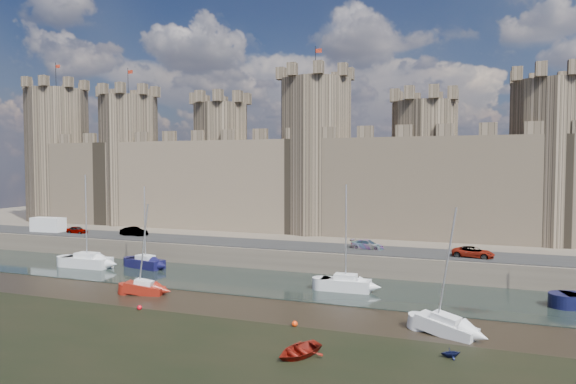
# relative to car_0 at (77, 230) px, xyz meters

# --- Properties ---
(ground) EXTENTS (160.00, 160.00, 0.00)m
(ground) POSITION_rel_car_0_xyz_m (30.51, -33.65, -3.06)
(ground) COLOR black
(ground) RESTS_ON ground
(water_channel) EXTENTS (160.00, 12.00, 0.08)m
(water_channel) POSITION_rel_car_0_xyz_m (30.51, -9.65, -3.02)
(water_channel) COLOR black
(water_channel) RESTS_ON ground
(quay) EXTENTS (160.00, 60.00, 2.50)m
(quay) POSITION_rel_car_0_xyz_m (30.51, 26.35, -1.81)
(quay) COLOR #4C443A
(quay) RESTS_ON ground
(road) EXTENTS (160.00, 7.00, 0.10)m
(road) POSITION_rel_car_0_xyz_m (30.51, 0.35, -0.51)
(road) COLOR black
(road) RESTS_ON quay
(castle) EXTENTS (108.50, 11.00, 29.00)m
(castle) POSITION_rel_car_0_xyz_m (29.87, 14.35, 8.62)
(castle) COLOR #42382B
(castle) RESTS_ON quay
(car_0) EXTENTS (3.30, 1.39, 1.11)m
(car_0) POSITION_rel_car_0_xyz_m (0.00, 0.00, 0.00)
(car_0) COLOR gray
(car_0) RESTS_ON quay
(car_1) EXTENTS (4.03, 1.45, 1.32)m
(car_1) POSITION_rel_car_0_xyz_m (9.56, 0.77, 0.10)
(car_1) COLOR gray
(car_1) RESTS_ON quay
(car_2) EXTENTS (4.18, 2.08, 1.17)m
(car_2) POSITION_rel_car_0_xyz_m (43.33, 0.97, 0.03)
(car_2) COLOR gray
(car_2) RESTS_ON quay
(car_3) EXTENTS (4.66, 2.60, 1.23)m
(car_3) POSITION_rel_car_0_xyz_m (55.39, -0.67, 0.06)
(car_3) COLOR gray
(car_3) RESTS_ON quay
(van) EXTENTS (5.21, 2.34, 2.22)m
(van) POSITION_rel_car_0_xyz_m (-5.40, -0.15, 0.55)
(van) COLOR silver
(van) RESTS_ON quay
(sailboat_0) EXTENTS (6.18, 2.58, 11.41)m
(sailboat_0) POSITION_rel_car_0_xyz_m (10.64, -9.91, -2.19)
(sailboat_0) COLOR silver
(sailboat_0) RESTS_ON ground
(sailboat_1) EXTENTS (5.29, 2.94, 10.02)m
(sailboat_1) POSITION_rel_car_0_xyz_m (17.67, -7.77, -2.26)
(sailboat_1) COLOR black
(sailboat_1) RESTS_ON ground
(sailboat_2) EXTENTS (5.02, 2.10, 10.69)m
(sailboat_2) POSITION_rel_car_0_xyz_m (43.48, -10.37, -2.21)
(sailboat_2) COLOR silver
(sailboat_2) RESTS_ON ground
(sailboat_4) EXTENTS (4.05, 2.25, 8.93)m
(sailboat_4) POSITION_rel_car_0_xyz_m (25.23, -18.39, -2.38)
(sailboat_4) COLOR maroon
(sailboat_4) RESTS_ON ground
(sailboat_5) EXTENTS (4.78, 3.29, 9.62)m
(sailboat_5) POSITION_rel_car_0_xyz_m (53.70, -20.60, -2.35)
(sailboat_5) COLOR silver
(sailboat_5) RESTS_ON ground
(dinghy_4) EXTENTS (3.74, 4.06, 0.69)m
(dinghy_4) POSITION_rel_car_0_xyz_m (44.87, -28.72, -2.71)
(dinghy_4) COLOR maroon
(dinghy_4) RESTS_ON ground
(dinghy_7) EXTENTS (1.55, 1.44, 0.67)m
(dinghy_7) POSITION_rel_car_0_xyz_m (54.27, -25.29, -2.72)
(dinghy_7) COLOR black
(dinghy_7) RESTS_ON ground
(buoy_1) EXTENTS (0.42, 0.42, 0.42)m
(buoy_1) POSITION_rel_car_0_xyz_m (28.13, -23.07, -2.85)
(buoy_1) COLOR red
(buoy_1) RESTS_ON ground
(buoy_3) EXTENTS (0.46, 0.46, 0.46)m
(buoy_3) POSITION_rel_car_0_xyz_m (42.46, -22.72, -2.83)
(buoy_3) COLOR #F5370A
(buoy_3) RESTS_ON ground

